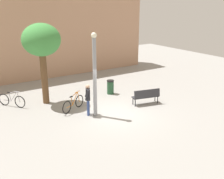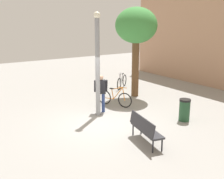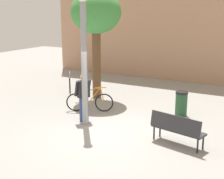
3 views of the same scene
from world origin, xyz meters
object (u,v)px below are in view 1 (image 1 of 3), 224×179
object	(u,v)px
bicycle_orange	(73,104)
trash_bin	(110,87)
person_by_lamppost	(88,97)
lamppost	(95,73)
bicycle_silver	(12,100)
park_bench	(146,95)
plaza_tree	(41,42)

from	to	relation	value
bicycle_orange	trash_bin	bearing A→B (deg)	20.97
person_by_lamppost	lamppost	bearing A→B (deg)	-50.00
lamppost	bicycle_silver	bearing A→B (deg)	132.23
park_bench	bicycle_silver	distance (m)	7.65
lamppost	trash_bin	xyz separation A→B (m)	(2.55, 2.53, -1.84)
plaza_tree	trash_bin	size ratio (longest dim) A/B	5.09
person_by_lamppost	bicycle_silver	xyz separation A→B (m)	(-3.08, 3.37, -0.58)
person_by_lamppost	plaza_tree	bearing A→B (deg)	113.37
park_bench	bicycle_silver	size ratio (longest dim) A/B	1.13
plaza_tree	park_bench	bearing A→B (deg)	-35.41
park_bench	plaza_tree	xyz separation A→B (m)	(-4.78, 3.40, 3.05)
lamppost	park_bench	xyz separation A→B (m)	(3.26, -0.18, -1.75)
lamppost	bicycle_silver	distance (m)	5.32
person_by_lamppost	bicycle_orange	size ratio (longest dim) A/B	1.02
plaza_tree	lamppost	bearing A→B (deg)	-64.76
person_by_lamppost	plaza_tree	distance (m)	4.11
lamppost	bicycle_orange	xyz separation A→B (m)	(-0.65, 1.30, -1.91)
person_by_lamppost	bicycle_orange	distance (m)	1.22
lamppost	park_bench	distance (m)	3.71
person_by_lamppost	park_bench	bearing A→B (deg)	-7.97
plaza_tree	bicycle_silver	size ratio (longest dim) A/B	3.13
plaza_tree	bicycle_orange	xyz separation A→B (m)	(0.87, -1.91, -3.21)
park_bench	bicycle_silver	bearing A→B (deg)	149.68
plaza_tree	trash_bin	xyz separation A→B (m)	(4.06, -0.68, -3.14)
lamppost	plaza_tree	world-z (taller)	plaza_tree
plaza_tree	trash_bin	world-z (taller)	plaza_tree
bicycle_orange	bicycle_silver	xyz separation A→B (m)	(-2.69, 2.37, 0.00)
person_by_lamppost	trash_bin	bearing A→B (deg)	38.32
bicycle_orange	lamppost	bearing A→B (deg)	-63.59
person_by_lamppost	trash_bin	distance (m)	3.61
lamppost	person_by_lamppost	size ratio (longest dim) A/B	2.58
bicycle_silver	park_bench	bearing A→B (deg)	-30.32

